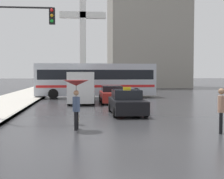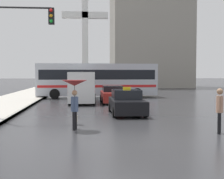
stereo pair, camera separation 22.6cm
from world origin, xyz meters
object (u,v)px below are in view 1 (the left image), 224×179
(city_bus, at_px, (96,79))
(pedestrian_with_umbrella, at_px, (76,90))
(pedestrian_man, at_px, (221,107))
(monument_cross, at_px, (83,31))
(sedan_red, at_px, (112,95))
(traffic_light, at_px, (18,39))
(taxi, at_px, (127,103))
(ambulance_van, at_px, (82,86))

(city_bus, height_order, pedestrian_with_umbrella, city_bus)
(pedestrian_man, relative_size, monument_cross, 0.12)
(sedan_red, height_order, city_bus, city_bus)
(pedestrian_with_umbrella, bearing_deg, pedestrian_man, -86.37)
(pedestrian_man, xyz_separation_m, monument_cross, (-5.14, 34.46, 7.56))
(traffic_light, xyz_separation_m, monument_cross, (3.40, 30.45, 4.55))
(taxi, xyz_separation_m, pedestrian_man, (2.83, -6.23, 0.39))
(sedan_red, bearing_deg, pedestrian_with_umbrella, 77.25)
(pedestrian_man, bearing_deg, pedestrian_with_umbrella, -73.87)
(city_bus, bearing_deg, monument_cross, 0.92)
(taxi, bearing_deg, monument_cross, -85.32)
(city_bus, xyz_separation_m, pedestrian_man, (4.03, -19.22, -0.81))
(traffic_light, bearing_deg, pedestrian_with_umbrella, -43.06)
(taxi, bearing_deg, traffic_light, 21.26)
(pedestrian_with_umbrella, relative_size, monument_cross, 0.14)
(pedestrian_with_umbrella, bearing_deg, sedan_red, 4.21)
(city_bus, bearing_deg, pedestrian_man, -171.41)
(monument_cross, bearing_deg, traffic_light, -96.37)
(ambulance_van, xyz_separation_m, traffic_light, (-3.11, -9.80, 2.67))
(taxi, distance_m, monument_cross, 29.42)
(pedestrian_with_umbrella, distance_m, traffic_light, 4.55)
(city_bus, bearing_deg, sedan_red, -173.31)
(ambulance_van, distance_m, city_bus, 5.61)
(sedan_red, xyz_separation_m, monument_cross, (-2.15, 21.15, 7.96))
(pedestrian_with_umbrella, bearing_deg, taxi, -13.53)
(taxi, relative_size, city_bus, 0.35)
(pedestrian_man, bearing_deg, sedan_red, -137.87)
(pedestrian_man, distance_m, monument_cross, 35.65)
(taxi, relative_size, pedestrian_with_umbrella, 1.99)
(traffic_light, bearing_deg, ambulance_van, 72.37)
(pedestrian_man, bearing_deg, traffic_light, -85.66)
(pedestrian_man, xyz_separation_m, traffic_light, (-8.54, 4.00, 3.00))
(city_bus, bearing_deg, ambulance_van, 162.27)
(monument_cross, bearing_deg, taxi, -85.32)
(ambulance_van, height_order, traffic_light, traffic_light)
(taxi, height_order, pedestrian_with_umbrella, pedestrian_with_umbrella)
(taxi, bearing_deg, ambulance_van, -71.07)
(sedan_red, xyz_separation_m, traffic_light, (-5.55, -9.31, 3.41))
(monument_cross, bearing_deg, pedestrian_man, -81.51)
(sedan_red, height_order, pedestrian_with_umbrella, pedestrian_with_umbrella)
(pedestrian_with_umbrella, height_order, traffic_light, traffic_light)
(pedestrian_with_umbrella, bearing_deg, city_bus, 11.61)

